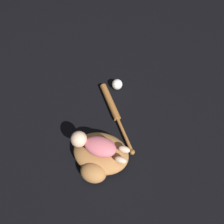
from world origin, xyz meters
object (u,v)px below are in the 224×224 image
at_px(baseball_bat, 113,108).
at_px(baseball, 117,84).
at_px(baseball_glove, 100,156).
at_px(baby_figure, 95,145).

height_order(baseball_bat, baseball, baseball).
xyz_separation_m(baseball_glove, baseball_bat, (0.01, -0.36, -0.03)).
xyz_separation_m(baseball_glove, baseball, (0.02, -0.56, -0.01)).
bearing_deg(baseball_glove, baseball, -88.08).
distance_m(baseball_glove, baby_figure, 0.09).
bearing_deg(baseball_bat, baseball, -86.40).
distance_m(baby_figure, baseball, 0.55).
bearing_deg(baseball_bat, baseball_glove, 91.02).
height_order(baseball_glove, baby_figure, baby_figure).
relative_size(baseball_bat, baseball, 6.42).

